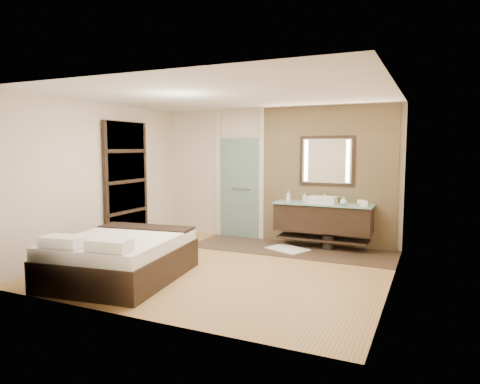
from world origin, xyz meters
The scene contains 15 objects.
floor centered at (0.00, 0.00, 0.00)m, with size 5.00×5.00×0.00m, color #986A40.
tile_strip centered at (0.60, 1.60, 0.01)m, with size 3.80×1.30×0.01m, color #3E2A21.
stone_wall centered at (1.10, 2.21, 1.35)m, with size 2.60×0.08×2.70m, color tan.
vanity centered at (1.10, 1.92, 0.58)m, with size 1.85×0.55×0.88m.
mirror_unit centered at (1.10, 2.16, 1.65)m, with size 1.06×0.04×0.96m.
frosted_door centered at (-0.75, 2.20, 1.14)m, with size 1.10×0.12×2.70m.
shoji_partition centered at (-2.43, 0.60, 1.21)m, with size 0.06×1.20×2.40m.
bed centered at (-1.12, -1.16, 0.32)m, with size 1.85×2.19×0.77m.
bath_mat centered at (0.54, 1.51, 0.02)m, with size 0.72×0.50×0.02m, color white.
waste_bin centered at (1.23, 1.85, 0.14)m, with size 0.22×0.22×0.28m, color black.
tissue_box centered at (1.88, 1.74, 0.92)m, with size 0.12×0.12×0.10m, color white.
soap_bottle_a centered at (0.43, 1.87, 0.97)m, with size 0.08×0.08×0.21m, color silver.
soap_bottle_b centered at (0.72, 2.01, 0.95)m, with size 0.08×0.08×0.17m, color #B2B2B2.
soap_bottle_c centered at (1.51, 1.79, 0.94)m, with size 0.12×0.12×0.16m, color #A0CAC5.
cup centered at (1.79, 1.90, 0.91)m, with size 0.13×0.13×0.10m, color silver.
Camera 1 is at (3.00, -5.97, 1.91)m, focal length 32.00 mm.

